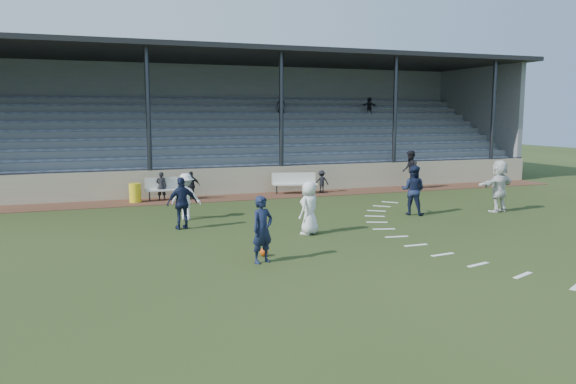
% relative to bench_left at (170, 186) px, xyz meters
% --- Properties ---
extents(ground, '(90.00, 90.00, 0.00)m').
position_rel_bench_left_xyz_m(ground, '(2.32, -10.74, -0.58)').
color(ground, '#283616').
rests_on(ground, ground).
extents(cinder_track, '(34.00, 2.00, 0.02)m').
position_rel_bench_left_xyz_m(cinder_track, '(2.32, -0.24, -0.57)').
color(cinder_track, '#4F2D1F').
rests_on(cinder_track, ground).
extents(retaining_wall, '(34.00, 0.18, 1.20)m').
position_rel_bench_left_xyz_m(retaining_wall, '(2.32, 0.81, 0.02)').
color(retaining_wall, '#B3A98A').
rests_on(retaining_wall, ground).
extents(bench_left, '(2.01, 0.48, 0.95)m').
position_rel_bench_left_xyz_m(bench_left, '(0.00, 0.00, 0.00)').
color(bench_left, beige).
rests_on(bench_left, cinder_track).
extents(bench_right, '(2.04, 0.93, 0.95)m').
position_rel_bench_left_xyz_m(bench_right, '(5.61, -0.07, 0.00)').
color(bench_right, beige).
rests_on(bench_right, cinder_track).
extents(trash_bin, '(0.48, 0.48, 0.77)m').
position_rel_bench_left_xyz_m(trash_bin, '(-1.43, -0.21, -0.18)').
color(trash_bin, yellow).
rests_on(trash_bin, cinder_track).
extents(football, '(0.22, 0.22, 0.22)m').
position_rel_bench_left_xyz_m(football, '(0.87, -10.44, -0.48)').
color(football, '#C0400B').
rests_on(football, ground).
extents(player_white_lead, '(0.93, 0.87, 1.60)m').
position_rel_bench_left_xyz_m(player_white_lead, '(2.95, -8.37, 0.22)').
color(player_white_lead, silver).
rests_on(player_white_lead, ground).
extents(player_navy_lead, '(0.70, 0.59, 1.64)m').
position_rel_bench_left_xyz_m(player_navy_lead, '(0.65, -11.02, 0.24)').
color(player_navy_lead, '#141C38').
rests_on(player_navy_lead, ground).
extents(player_navy_mid, '(1.09, 1.09, 1.79)m').
position_rel_bench_left_xyz_m(player_navy_mid, '(7.73, -6.54, 0.31)').
color(player_navy_mid, '#141C38').
rests_on(player_navy_mid, ground).
extents(player_white_wing, '(1.18, 0.96, 1.59)m').
position_rel_bench_left_xyz_m(player_white_wing, '(-0.11, -4.67, 0.21)').
color(player_white_wing, silver).
rests_on(player_white_wing, ground).
extents(player_navy_wing, '(1.02, 0.54, 1.65)m').
position_rel_bench_left_xyz_m(player_navy_wing, '(-0.50, -6.27, 0.24)').
color(player_navy_wing, '#141C38').
rests_on(player_navy_wing, ground).
extents(player_white_back, '(1.88, 0.98, 1.93)m').
position_rel_bench_left_xyz_m(player_white_back, '(11.06, -7.08, 0.38)').
color(player_white_back, silver).
rests_on(player_white_back, ground).
extents(official, '(1.03, 1.12, 1.86)m').
position_rel_bench_left_xyz_m(official, '(11.47, -0.39, 0.36)').
color(official, black).
rests_on(official, cinder_track).
extents(sub_left_near, '(0.49, 0.38, 1.19)m').
position_rel_bench_left_xyz_m(sub_left_near, '(-0.34, -0.02, 0.03)').
color(sub_left_near, black).
rests_on(sub_left_near, cinder_track).
extents(sub_left_far, '(0.74, 0.42, 1.19)m').
position_rel_bench_left_xyz_m(sub_left_far, '(0.89, -0.27, 0.03)').
color(sub_left_far, black).
rests_on(sub_left_far, cinder_track).
extents(sub_right, '(0.69, 0.43, 1.03)m').
position_rel_bench_left_xyz_m(sub_right, '(6.92, -0.15, -0.05)').
color(sub_right, black).
rests_on(sub_right, cinder_track).
extents(grandstand, '(34.60, 9.00, 6.61)m').
position_rel_bench_left_xyz_m(grandstand, '(2.33, 5.52, 1.62)').
color(grandstand, gray).
rests_on(grandstand, ground).
extents(penalty_arc, '(3.89, 14.63, 0.01)m').
position_rel_bench_left_xyz_m(penalty_arc, '(6.44, -10.74, -0.58)').
color(penalty_arc, white).
rests_on(penalty_arc, ground).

